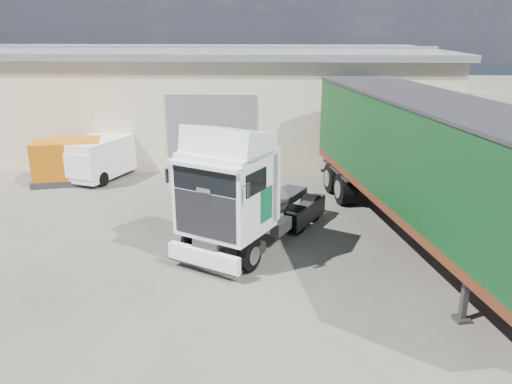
# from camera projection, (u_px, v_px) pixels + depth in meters

# --- Properties ---
(ground) EXTENTS (120.00, 120.00, 0.00)m
(ground) POSITION_uv_depth(u_px,v_px,m) (235.00, 278.00, 13.40)
(ground) COLOR black
(ground) RESTS_ON ground
(warehouse) EXTENTS (30.60, 12.60, 5.42)m
(warehouse) POSITION_uv_depth(u_px,v_px,m) (155.00, 97.00, 28.02)
(warehouse) COLOR beige
(warehouse) RESTS_ON ground
(tractor_unit) EXTENTS (4.58, 6.13, 3.94)m
(tractor_unit) POSITION_uv_depth(u_px,v_px,m) (240.00, 197.00, 14.65)
(tractor_unit) COLOR black
(tractor_unit) RESTS_ON ground
(box_trailer) EXTENTS (5.55, 13.80, 4.49)m
(box_trailer) POSITION_uv_depth(u_px,v_px,m) (426.00, 157.00, 14.86)
(box_trailer) COLOR #2D2D30
(box_trailer) RESTS_ON ground
(panel_van) EXTENTS (3.12, 4.77, 1.81)m
(panel_van) POSITION_uv_depth(u_px,v_px,m) (105.00, 156.00, 22.28)
(panel_van) COLOR black
(panel_van) RESTS_ON ground
(orange_skip) EXTENTS (3.33, 2.56, 1.84)m
(orange_skip) POSITION_uv_depth(u_px,v_px,m) (69.00, 164.00, 21.47)
(orange_skip) COLOR #2D2D30
(orange_skip) RESTS_ON ground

